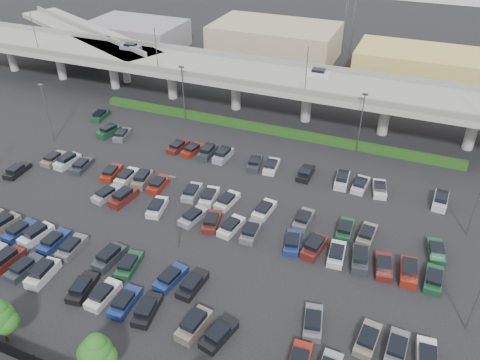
% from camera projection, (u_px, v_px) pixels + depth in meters
% --- Properties ---
extents(ground, '(280.00, 280.00, 0.00)m').
position_uv_depth(ground, '(207.00, 210.00, 64.07)').
color(ground, black).
extents(overpass, '(150.00, 13.00, 15.80)m').
position_uv_depth(overpass, '(280.00, 81.00, 85.04)').
color(overpass, '#96968E').
rests_on(overpass, ground).
extents(on_ramp, '(50.93, 30.13, 8.80)m').
position_uv_depth(on_ramp, '(85.00, 34.00, 110.02)').
color(on_ramp, '#96968E').
rests_on(on_ramp, ground).
extents(hedge, '(66.00, 1.60, 1.10)m').
position_uv_depth(hedge, '(267.00, 129.00, 83.09)').
color(hedge, '#1A4012').
rests_on(hedge, ground).
extents(tree_row, '(65.07, 3.66, 5.94)m').
position_uv_depth(tree_row, '(83.00, 348.00, 41.42)').
color(tree_row, '#332316').
rests_on(tree_row, ground).
extents(parked_cars, '(62.94, 41.65, 1.67)m').
position_uv_depth(parked_cars, '(183.00, 223.00, 60.78)').
color(parked_cars, silver).
rests_on(parked_cars, ground).
extents(light_poles, '(66.90, 48.38, 10.30)m').
position_uv_depth(light_poles, '(184.00, 158.00, 63.49)').
color(light_poles, '#4B4B50').
rests_on(light_poles, ground).
extents(distant_buildings, '(138.00, 24.00, 9.00)m').
position_uv_depth(distant_buildings, '(373.00, 57.00, 105.87)').
color(distant_buildings, gray).
rests_on(distant_buildings, ground).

